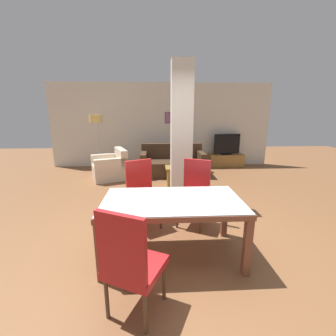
{
  "coord_description": "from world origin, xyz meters",
  "views": [
    {
      "loc": [
        -0.19,
        -2.54,
        1.79
      ],
      "look_at": [
        0.0,
        0.97,
        0.91
      ],
      "focal_mm": 24.0,
      "sensor_mm": 36.0,
      "label": 1
    }
  ],
  "objects_px": {
    "armchair": "(111,168)",
    "floor_lamp": "(96,124)",
    "bottle": "(178,162)",
    "tv_screen": "(227,144)",
    "dining_table": "(172,211)",
    "sofa": "(172,164)",
    "tv_stand": "(226,160)",
    "dining_chair_far_left": "(142,191)",
    "dining_chair_far_right": "(194,190)",
    "dining_chair_near_left": "(130,261)",
    "coffee_table": "(177,175)"
  },
  "relations": [
    {
      "from": "dining_chair_far_right",
      "to": "dining_chair_near_left",
      "type": "distance_m",
      "value": 1.92
    },
    {
      "from": "dining_chair_far_left",
      "to": "floor_lamp",
      "type": "bearing_deg",
      "value": -92.6
    },
    {
      "from": "dining_chair_far_left",
      "to": "dining_chair_near_left",
      "type": "bearing_deg",
      "value": 63.64
    },
    {
      "from": "armchair",
      "to": "tv_stand",
      "type": "distance_m",
      "value": 3.78
    },
    {
      "from": "dining_chair_far_left",
      "to": "sofa",
      "type": "distance_m",
      "value": 3.09
    },
    {
      "from": "bottle",
      "to": "sofa",
      "type": "bearing_deg",
      "value": 94.58
    },
    {
      "from": "tv_stand",
      "to": "tv_screen",
      "type": "relative_size",
      "value": 1.28
    },
    {
      "from": "dining_chair_near_left",
      "to": "floor_lamp",
      "type": "bearing_deg",
      "value": 131.87
    },
    {
      "from": "coffee_table",
      "to": "floor_lamp",
      "type": "xyz_separation_m",
      "value": [
        -2.3,
        1.46,
        1.21
      ]
    },
    {
      "from": "sofa",
      "to": "tv_stand",
      "type": "xyz_separation_m",
      "value": [
        1.87,
        0.87,
        -0.09
      ]
    },
    {
      "from": "sofa",
      "to": "coffee_table",
      "type": "height_order",
      "value": "sofa"
    },
    {
      "from": "sofa",
      "to": "armchair",
      "type": "xyz_separation_m",
      "value": [
        -1.72,
        -0.34,
        -0.01
      ]
    },
    {
      "from": "dining_chair_far_left",
      "to": "bottle",
      "type": "bearing_deg",
      "value": -136.05
    },
    {
      "from": "sofa",
      "to": "tv_screen",
      "type": "bearing_deg",
      "value": -155.07
    },
    {
      "from": "bottle",
      "to": "tv_screen",
      "type": "height_order",
      "value": "tv_screen"
    },
    {
      "from": "dining_chair_far_right",
      "to": "tv_screen",
      "type": "relative_size",
      "value": 1.18
    },
    {
      "from": "dining_chair_far_left",
      "to": "armchair",
      "type": "bearing_deg",
      "value": -95.45
    },
    {
      "from": "dining_table",
      "to": "tv_screen",
      "type": "xyz_separation_m",
      "value": [
        2.15,
        4.71,
        0.14
      ]
    },
    {
      "from": "dining_chair_far_right",
      "to": "coffee_table",
      "type": "distance_m",
      "value": 2.07
    },
    {
      "from": "dining_chair_far_right",
      "to": "dining_chair_near_left",
      "type": "xyz_separation_m",
      "value": [
        -0.84,
        -1.72,
        0.0
      ]
    },
    {
      "from": "dining_table",
      "to": "tv_stand",
      "type": "height_order",
      "value": "dining_table"
    },
    {
      "from": "armchair",
      "to": "coffee_table",
      "type": "xyz_separation_m",
      "value": [
        1.77,
        -0.62,
        -0.05
      ]
    },
    {
      "from": "dining_table",
      "to": "dining_chair_far_left",
      "type": "bearing_deg",
      "value": 116.4
    },
    {
      "from": "dining_chair_far_right",
      "to": "sofa",
      "type": "xyz_separation_m",
      "value": [
        -0.14,
        3.0,
        -0.27
      ]
    },
    {
      "from": "armchair",
      "to": "tv_screen",
      "type": "xyz_separation_m",
      "value": [
        3.58,
        1.21,
        0.46
      ]
    },
    {
      "from": "dining_table",
      "to": "sofa",
      "type": "relative_size",
      "value": 0.93
    },
    {
      "from": "dining_chair_near_left",
      "to": "coffee_table",
      "type": "xyz_separation_m",
      "value": [
        0.75,
        3.77,
        -0.33
      ]
    },
    {
      "from": "bottle",
      "to": "tv_screen",
      "type": "bearing_deg",
      "value": 43.65
    },
    {
      "from": "tv_stand",
      "to": "floor_lamp",
      "type": "relative_size",
      "value": 0.67
    },
    {
      "from": "dining_table",
      "to": "sofa",
      "type": "xyz_separation_m",
      "value": [
        0.28,
        3.84,
        -0.31
      ]
    },
    {
      "from": "dining_chair_far_right",
      "to": "floor_lamp",
      "type": "xyz_separation_m",
      "value": [
        -2.38,
        3.5,
        0.88
      ]
    },
    {
      "from": "dining_chair_far_right",
      "to": "sofa",
      "type": "relative_size",
      "value": 0.58
    },
    {
      "from": "armchair",
      "to": "dining_table",
      "type": "bearing_deg",
      "value": -178.64
    },
    {
      "from": "sofa",
      "to": "armchair",
      "type": "bearing_deg",
      "value": 11.24
    },
    {
      "from": "dining_table",
      "to": "coffee_table",
      "type": "xyz_separation_m",
      "value": [
        0.34,
        2.88,
        -0.37
      ]
    },
    {
      "from": "bottle",
      "to": "tv_stand",
      "type": "relative_size",
      "value": 0.22
    },
    {
      "from": "floor_lamp",
      "to": "dining_chair_far_right",
      "type": "bearing_deg",
      "value": -55.78
    },
    {
      "from": "dining_chair_near_left",
      "to": "floor_lamp",
      "type": "xyz_separation_m",
      "value": [
        -1.55,
        5.23,
        0.88
      ]
    },
    {
      "from": "dining_chair_far_left",
      "to": "dining_chair_near_left",
      "type": "height_order",
      "value": "same"
    },
    {
      "from": "coffee_table",
      "to": "bottle",
      "type": "bearing_deg",
      "value": 83.09
    },
    {
      "from": "dining_table",
      "to": "armchair",
      "type": "height_order",
      "value": "armchair"
    },
    {
      "from": "dining_chair_far_right",
      "to": "tv_stand",
      "type": "relative_size",
      "value": 0.92
    },
    {
      "from": "floor_lamp",
      "to": "coffee_table",
      "type": "bearing_deg",
      "value": -32.44
    },
    {
      "from": "coffee_table",
      "to": "bottle",
      "type": "distance_m",
      "value": 0.34
    },
    {
      "from": "armchair",
      "to": "floor_lamp",
      "type": "xyz_separation_m",
      "value": [
        -0.53,
        0.84,
        1.16
      ]
    },
    {
      "from": "dining_chair_far_left",
      "to": "dining_table",
      "type": "bearing_deg",
      "value": 90.0
    },
    {
      "from": "dining_table",
      "to": "floor_lamp",
      "type": "distance_m",
      "value": 4.84
    },
    {
      "from": "coffee_table",
      "to": "tv_stand",
      "type": "bearing_deg",
      "value": 45.23
    },
    {
      "from": "dining_chair_far_left",
      "to": "dining_chair_near_left",
      "type": "distance_m",
      "value": 1.72
    },
    {
      "from": "dining_chair_far_left",
      "to": "tv_stand",
      "type": "relative_size",
      "value": 0.92
    }
  ]
}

